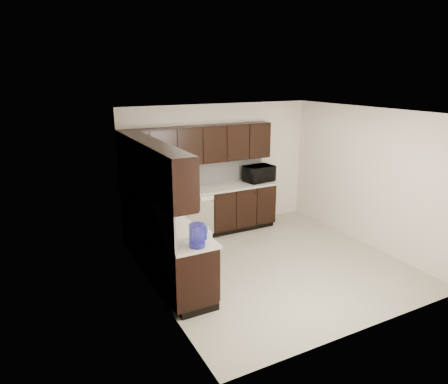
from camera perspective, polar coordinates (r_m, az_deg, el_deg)
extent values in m
plane|color=#AEA790|center=(6.81, 6.99, -10.16)|extent=(4.00, 4.00, 0.00)
plane|color=white|center=(6.12, 7.82, 11.27)|extent=(4.00, 4.00, 0.00)
cube|color=beige|center=(8.02, -0.74, 3.58)|extent=(4.00, 0.02, 2.50)
cube|color=beige|center=(5.51, -10.05, -2.74)|extent=(0.02, 4.00, 2.50)
cube|color=beige|center=(7.64, 19.84, 1.93)|extent=(0.02, 4.00, 2.50)
cube|color=beige|center=(4.94, 20.69, -5.87)|extent=(4.00, 0.02, 2.50)
cube|color=black|center=(7.77, -3.03, -3.01)|extent=(3.00, 0.60, 0.90)
cube|color=black|center=(6.16, -7.85, -8.55)|extent=(0.60, 2.20, 0.90)
cube|color=black|center=(7.94, -3.07, -5.66)|extent=(3.00, 0.54, 0.10)
cube|color=black|center=(6.34, -7.45, -11.78)|extent=(0.54, 2.20, 0.10)
cube|color=#B9B4A1|center=(7.63, -3.08, 0.32)|extent=(3.03, 0.63, 0.04)
cube|color=#B9B4A1|center=(5.98, -8.02, -4.46)|extent=(0.63, 2.23, 0.04)
cube|color=beige|center=(7.82, -3.98, 2.67)|extent=(3.00, 0.02, 0.48)
cube|color=beige|center=(6.08, -11.63, -1.68)|extent=(0.02, 2.80, 0.48)
cube|color=black|center=(7.56, -3.60, 6.78)|extent=(3.00, 0.33, 0.70)
cube|color=black|center=(5.81, -10.06, 3.61)|extent=(0.33, 2.47, 0.70)
cube|color=beige|center=(7.43, -3.51, -3.54)|extent=(0.58, 0.02, 0.78)
cube|color=beige|center=(7.32, -3.54, -1.05)|extent=(0.58, 0.03, 0.08)
cylinder|color=black|center=(7.30, -3.48, -1.08)|extent=(0.04, 0.02, 0.04)
cube|color=beige|center=(5.71, -6.83, -5.17)|extent=(0.54, 0.82, 0.03)
cube|color=beige|center=(5.57, -6.06, -6.66)|extent=(0.42, 0.34, 0.16)
cube|color=beige|center=(5.91, -7.49, -5.29)|extent=(0.42, 0.34, 0.16)
cylinder|color=silver|center=(5.60, -8.98, -4.33)|extent=(0.03, 0.03, 0.26)
cylinder|color=silver|center=(5.57, -8.55, -3.10)|extent=(0.14, 0.02, 0.02)
cylinder|color=#B2B2B7|center=(5.56, -6.07, -6.38)|extent=(0.20, 0.20, 0.10)
imported|color=black|center=(8.14, 5.01, 2.64)|extent=(0.63, 0.47, 0.32)
imported|color=gray|center=(5.20, -2.28, -6.10)|extent=(0.12, 0.12, 0.21)
imported|color=gray|center=(5.62, -8.13, -4.23)|extent=(0.11, 0.11, 0.25)
cube|color=silver|center=(7.27, -12.35, 0.10)|extent=(0.37, 0.33, 0.20)
cube|color=white|center=(6.91, -10.52, -0.76)|extent=(0.47, 0.36, 0.17)
cylinder|color=#0E0D80|center=(5.06, -3.89, -6.23)|extent=(0.26, 0.26, 0.30)
cylinder|color=#0B787E|center=(6.62, -8.57, -1.35)|extent=(0.11, 0.11, 0.19)
cylinder|color=white|center=(6.20, -7.82, -2.12)|extent=(0.16, 0.16, 0.27)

